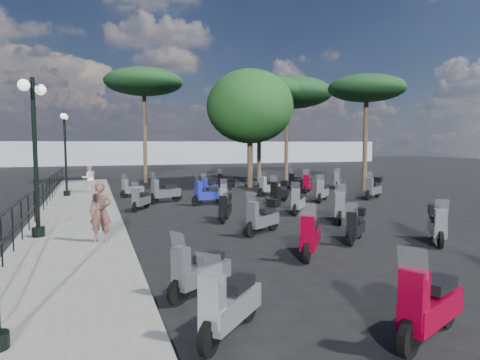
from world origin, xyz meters
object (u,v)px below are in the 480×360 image
object	(u,v)px
scooter_16	(226,182)
scooter_27	(374,188)
woman	(101,212)
scooter_8	(225,208)
pedestrian_far	(89,178)
scooter_19	(340,208)
scooter_22	(296,182)
scooter_3	(208,194)
scooter_7	(310,237)
pine_0	(259,92)
lamp_post_2	(65,148)
scooter_13	(356,226)
scooter_5	(132,189)
lamp_post_1	(35,147)
scooter_0	(229,306)
scooter_2	(263,218)
pine_2	(144,82)
scooter_26	(322,192)
scooter_1	(199,273)
broadleaf_tree	(250,107)
scooter_15	(269,187)
scooter_28	(337,181)
scooter_20	(280,193)
pine_1	(287,93)
scooter_10	(165,192)
scooter_14	(298,202)
scooter_11	(209,188)
scooter_18	(437,226)
scooter_9	(226,194)
scooter_21	(307,185)
pine_3	(367,89)
scooter_6	(429,307)

from	to	relation	value
scooter_16	scooter_27	xyz separation A→B (m)	(5.57, -7.08, 0.11)
woman	scooter_8	size ratio (longest dim) A/B	1.12
pedestrian_far	scooter_16	distance (m)	7.94
scooter_19	scooter_22	distance (m)	11.32
scooter_3	scooter_7	size ratio (longest dim) A/B	1.13
woman	pine_0	distance (m)	20.35
scooter_27	lamp_post_2	bearing A→B (deg)	36.88
scooter_13	scooter_5	bearing A→B (deg)	-21.61
lamp_post_2	scooter_7	size ratio (longest dim) A/B	2.78
lamp_post_1	scooter_0	distance (m)	8.49
scooter_2	pine_2	bearing A→B (deg)	-30.08
woman	scooter_26	size ratio (longest dim) A/B	1.21
scooter_1	broadleaf_tree	world-z (taller)	broadleaf_tree
pine_2	scooter_1	bearing A→B (deg)	-94.29
scooter_22	scooter_27	size ratio (longest dim) A/B	0.88
scooter_27	scooter_15	bearing A→B (deg)	23.96
scooter_28	scooter_20	bearing A→B (deg)	74.61
lamp_post_2	scooter_20	xyz separation A→B (m)	(9.45, -5.05, -2.05)
pedestrian_far	pine_1	distance (m)	15.37
scooter_22	scooter_7	bearing A→B (deg)	125.18
scooter_10	scooter_14	xyz separation A→B (m)	(4.49, -4.81, -0.05)
lamp_post_1	scooter_19	distance (m)	9.99
scooter_8	scooter_13	bearing A→B (deg)	144.96
pine_0	pine_1	size ratio (longest dim) A/B	0.99
scooter_27	scooter_28	distance (m)	5.24
scooter_11	scooter_1	bearing A→B (deg)	123.38
lamp_post_1	scooter_15	xyz separation A→B (m)	(10.32, 7.60, -2.22)
broadleaf_tree	scooter_18	bearing A→B (deg)	-91.23
scooter_2	scooter_13	xyz separation A→B (m)	(2.07, -1.86, -0.06)
scooter_22	scooter_26	xyz separation A→B (m)	(-1.52, -5.91, 0.05)
scooter_13	scooter_22	size ratio (longest dim) A/B	0.87
scooter_2	scooter_18	xyz separation A→B (m)	(4.14, -2.72, -0.01)
scooter_3	scooter_11	world-z (taller)	scooter_3
scooter_13	scooter_20	bearing A→B (deg)	-52.57
pedestrian_far	scooter_0	world-z (taller)	pedestrian_far
scooter_9	scooter_18	distance (m)	9.94
scooter_9	scooter_21	bearing A→B (deg)	-124.57
scooter_14	scooter_8	bearing A→B (deg)	47.25
scooter_13	broadleaf_tree	world-z (taller)	broadleaf_tree
scooter_19	pine_0	world-z (taller)	pine_0
lamp_post_1	scooter_13	world-z (taller)	lamp_post_1
scooter_16	pine_3	distance (m)	9.99
scooter_18	pine_3	size ratio (longest dim) A/B	0.21
scooter_13	pine_2	world-z (taller)	pine_2
scooter_11	pedestrian_far	bearing A→B (deg)	27.77
scooter_6	scooter_11	world-z (taller)	scooter_6
scooter_3	scooter_13	distance (m)	8.64
pedestrian_far	scooter_20	world-z (taller)	pedestrian_far
scooter_11	scooter_20	xyz separation A→B (m)	(2.33, -3.94, 0.09)
pedestrian_far	scooter_16	size ratio (longest dim) A/B	1.09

